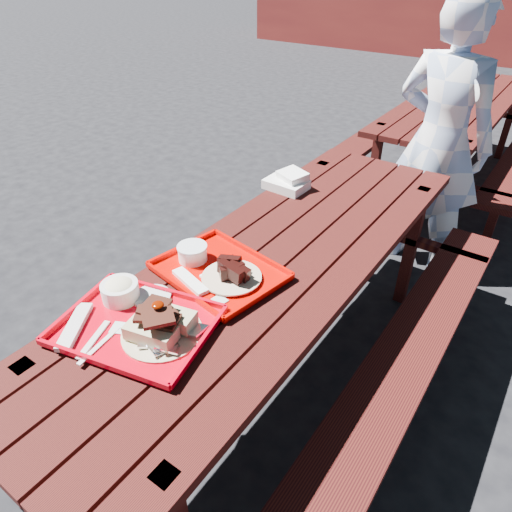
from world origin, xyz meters
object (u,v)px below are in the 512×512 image
Objects in this scene: picnic_table_near at (276,289)px; person at (440,143)px; picnic_table_far at (455,123)px; near_tray at (140,316)px; far_tray at (216,269)px.

person reaches higher than picnic_table_near.
picnic_table_far is at bearing 90.00° from picnic_table_near.
picnic_table_near is at bearing 91.54° from person.
near_tray is 0.34× the size of person.
picnic_table_near is 1.00× the size of picnic_table_far.
near_tray is (-0.14, -3.42, 0.23)m from picnic_table_far.
picnic_table_far is at bearing -70.84° from person.
picnic_table_far is 3.07m from far_tray.
far_tray is at bearing -92.13° from picnic_table_far.
far_tray is (-0.11, -3.06, 0.21)m from picnic_table_far.
near_tray is 2.10m from person.
picnic_table_far is 4.60× the size of far_tray.
person is (0.36, 2.07, 0.05)m from near_tray.
person is at bearing 81.46° from picnic_table_near.
far_tray is 0.31× the size of person.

